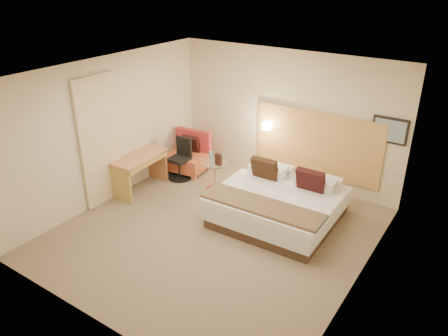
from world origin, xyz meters
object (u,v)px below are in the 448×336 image
Objects in this scene: lounge_chair at (189,156)px; desk at (140,163)px; bed at (279,203)px; desk_chair at (181,162)px; side_table at (215,175)px.

desk is at bearing -100.61° from lounge_chair.
desk_chair is (-2.50, 0.34, 0.03)m from bed.
desk_chair is at bearing 70.57° from desk.
side_table is 1.49m from desk.
desk_chair is (0.08, -0.36, 0.01)m from lounge_chair.
side_table is at bearing -3.46° from desk_chair.
lounge_chair reaches higher than desk_chair.
bed is at bearing -15.19° from lounge_chair.
bed reaches higher than desk.
desk_chair is (-0.91, 0.06, 0.03)m from side_table.
lounge_chair is (-2.57, 0.70, 0.03)m from bed.
side_table is at bearing 169.93° from bed.
bed is 2.87m from desk.
lounge_chair is 0.37m from desk_chair.
desk is 0.96m from desk_chair.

